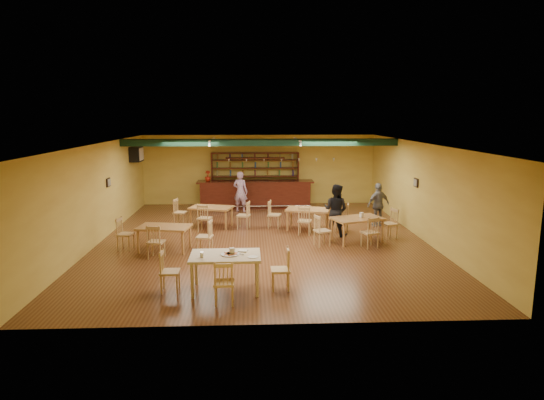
{
  "coord_description": "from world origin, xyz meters",
  "views": [
    {
      "loc": [
        -0.36,
        -14.12,
        3.87
      ],
      "look_at": [
        0.32,
        0.6,
        1.15
      ],
      "focal_mm": 30.73,
      "sensor_mm": 36.0,
      "label": 1
    }
  ],
  "objects_px": {
    "dining_table_c": "(165,238)",
    "patron_right_a": "(336,210)",
    "dining_table_d": "(357,230)",
    "patron_bar": "(240,192)",
    "dining_table_a": "(211,217)",
    "near_table": "(226,273)",
    "dining_table_b": "(308,219)",
    "bar_counter": "(255,194)"
  },
  "relations": [
    {
      "from": "dining_table_c",
      "to": "patron_right_a",
      "type": "xyz_separation_m",
      "value": [
        5.21,
        1.52,
        0.47
      ]
    },
    {
      "from": "dining_table_c",
      "to": "patron_bar",
      "type": "relative_size",
      "value": 0.89
    },
    {
      "from": "dining_table_a",
      "to": "near_table",
      "type": "xyz_separation_m",
      "value": [
        0.81,
        -6.03,
        0.06
      ]
    },
    {
      "from": "dining_table_c",
      "to": "near_table",
      "type": "distance_m",
      "value": 3.69
    },
    {
      "from": "dining_table_a",
      "to": "dining_table_c",
      "type": "height_order",
      "value": "dining_table_c"
    },
    {
      "from": "bar_counter",
      "to": "patron_right_a",
      "type": "distance_m",
      "value": 5.35
    },
    {
      "from": "patron_bar",
      "to": "dining_table_a",
      "type": "bearing_deg",
      "value": 88.91
    },
    {
      "from": "dining_table_b",
      "to": "patron_bar",
      "type": "bearing_deg",
      "value": 142.68
    },
    {
      "from": "dining_table_b",
      "to": "dining_table_d",
      "type": "xyz_separation_m",
      "value": [
        1.32,
        -1.6,
        0.02
      ]
    },
    {
      "from": "dining_table_a",
      "to": "dining_table_b",
      "type": "bearing_deg",
      "value": 5.62
    },
    {
      "from": "patron_bar",
      "to": "dining_table_d",
      "type": "bearing_deg",
      "value": 147.78
    },
    {
      "from": "dining_table_b",
      "to": "patron_right_a",
      "type": "height_order",
      "value": "patron_right_a"
    },
    {
      "from": "dining_table_b",
      "to": "patron_bar",
      "type": "xyz_separation_m",
      "value": [
        -2.35,
        3.08,
        0.46
      ]
    },
    {
      "from": "dining_table_b",
      "to": "dining_table_c",
      "type": "bearing_deg",
      "value": -136.91
    },
    {
      "from": "dining_table_b",
      "to": "patron_right_a",
      "type": "distance_m",
      "value": 1.23
    },
    {
      "from": "bar_counter",
      "to": "dining_table_d",
      "type": "relative_size",
      "value": 3.21
    },
    {
      "from": "dining_table_c",
      "to": "near_table",
      "type": "relative_size",
      "value": 0.94
    },
    {
      "from": "dining_table_b",
      "to": "bar_counter",
      "type": "bearing_deg",
      "value": 129.33
    },
    {
      "from": "dining_table_d",
      "to": "near_table",
      "type": "relative_size",
      "value": 0.98
    },
    {
      "from": "dining_table_a",
      "to": "dining_table_b",
      "type": "relative_size",
      "value": 0.99
    },
    {
      "from": "dining_table_a",
      "to": "dining_table_c",
      "type": "xyz_separation_m",
      "value": [
        -1.1,
        -2.87,
        0.01
      ]
    },
    {
      "from": "dining_table_d",
      "to": "patron_right_a",
      "type": "distance_m",
      "value": 1.06
    },
    {
      "from": "dining_table_b",
      "to": "patron_right_a",
      "type": "xyz_separation_m",
      "value": [
        0.8,
        -0.8,
        0.48
      ]
    },
    {
      "from": "bar_counter",
      "to": "near_table",
      "type": "bearing_deg",
      "value": -94.65
    },
    {
      "from": "dining_table_b",
      "to": "dining_table_c",
      "type": "height_order",
      "value": "dining_table_c"
    },
    {
      "from": "dining_table_d",
      "to": "patron_bar",
      "type": "xyz_separation_m",
      "value": [
        -3.67,
        4.68,
        0.44
      ]
    },
    {
      "from": "dining_table_a",
      "to": "patron_right_a",
      "type": "relative_size",
      "value": 0.85
    },
    {
      "from": "dining_table_a",
      "to": "dining_table_d",
      "type": "height_order",
      "value": "dining_table_d"
    },
    {
      "from": "dining_table_a",
      "to": "near_table",
      "type": "relative_size",
      "value": 0.92
    },
    {
      "from": "near_table",
      "to": "patron_bar",
      "type": "bearing_deg",
      "value": 88.36
    },
    {
      "from": "patron_bar",
      "to": "patron_right_a",
      "type": "distance_m",
      "value": 5.0
    },
    {
      "from": "dining_table_c",
      "to": "dining_table_d",
      "type": "relative_size",
      "value": 0.96
    },
    {
      "from": "bar_counter",
      "to": "dining_table_a",
      "type": "height_order",
      "value": "bar_counter"
    },
    {
      "from": "dining_table_a",
      "to": "dining_table_b",
      "type": "distance_m",
      "value": 3.36
    },
    {
      "from": "dining_table_a",
      "to": "patron_bar",
      "type": "distance_m",
      "value": 2.75
    },
    {
      "from": "patron_right_a",
      "to": "dining_table_b",
      "type": "bearing_deg",
      "value": -10.33
    },
    {
      "from": "bar_counter",
      "to": "patron_right_a",
      "type": "height_order",
      "value": "patron_right_a"
    },
    {
      "from": "dining_table_c",
      "to": "patron_right_a",
      "type": "bearing_deg",
      "value": 25.56
    },
    {
      "from": "near_table",
      "to": "patron_bar",
      "type": "xyz_separation_m",
      "value": [
        0.15,
        8.56,
        0.4
      ]
    },
    {
      "from": "bar_counter",
      "to": "dining_table_a",
      "type": "xyz_separation_m",
      "value": [
        -1.57,
        -3.36,
        -0.21
      ]
    },
    {
      "from": "dining_table_d",
      "to": "dining_table_c",
      "type": "bearing_deg",
      "value": 167.95
    },
    {
      "from": "dining_table_a",
      "to": "dining_table_d",
      "type": "relative_size",
      "value": 0.94
    }
  ]
}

